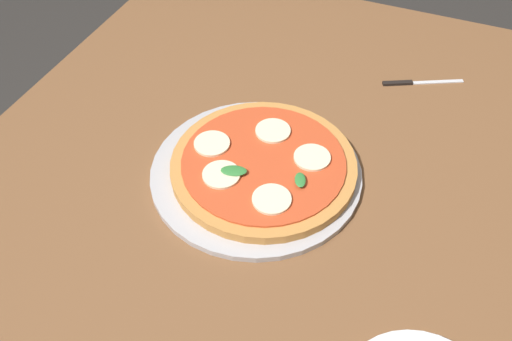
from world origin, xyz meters
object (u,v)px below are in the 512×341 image
at_px(serving_tray, 256,172).
at_px(knife, 413,83).
at_px(pizza, 263,165).
at_px(dining_table, 274,234).

bearing_deg(serving_tray, knife, -29.35).
height_order(pizza, knife, pizza).
distance_m(serving_tray, knife, 0.43).
xyz_separation_m(serving_tray, knife, (0.37, -0.21, -0.00)).
relative_size(dining_table, pizza, 4.39).
bearing_deg(pizza, serving_tray, 119.86).
height_order(dining_table, serving_tray, serving_tray).
xyz_separation_m(dining_table, serving_tray, (0.05, 0.06, 0.09)).
bearing_deg(serving_tray, dining_table, -133.28).
distance_m(pizza, knife, 0.42).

